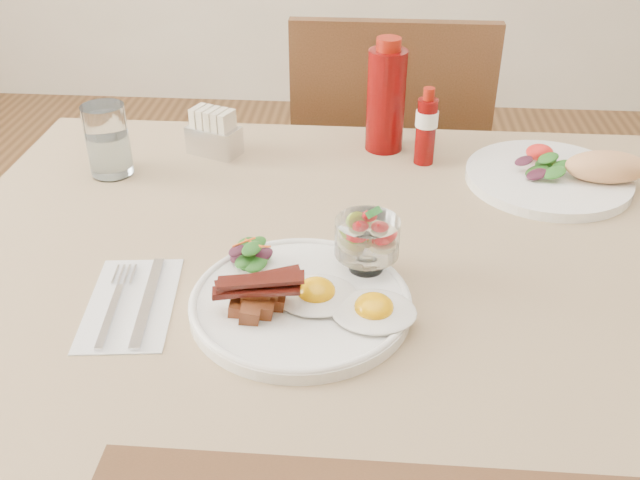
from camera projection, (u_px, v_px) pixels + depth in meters
table at (390, 300)px, 1.06m from camera, size 1.33×0.88×0.75m
chair_far at (386, 179)px, 1.70m from camera, size 0.42×0.42×0.93m
main_plate at (301, 303)px, 0.90m from camera, size 0.28×0.28×0.02m
fried_eggs at (345, 301)px, 0.88m from camera, size 0.20×0.14×0.03m
bacon_potato_pile at (258, 295)px, 0.86m from camera, size 0.11×0.07×0.05m
side_salad at (252, 255)px, 0.95m from camera, size 0.07×0.06×0.03m
fruit_cup at (367, 238)px, 0.93m from camera, size 0.09×0.09×0.09m
second_plate at (562, 174)px, 1.18m from camera, size 0.29×0.27×0.07m
ketchup_bottle at (386, 99)px, 1.26m from camera, size 0.08×0.08×0.20m
hot_sauce_bottle at (426, 127)px, 1.22m from camera, size 0.04×0.04×0.14m
sugar_caddy at (214, 134)px, 1.27m from camera, size 0.10×0.08×0.08m
water_glass at (108, 145)px, 1.19m from camera, size 0.07×0.07×0.12m
napkin_cutlery at (132, 303)px, 0.91m from camera, size 0.13×0.21×0.01m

